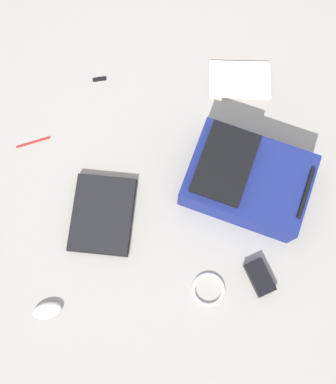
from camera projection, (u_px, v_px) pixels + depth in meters
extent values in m
plane|color=gray|center=(164.00, 184.00, 1.82)|extent=(3.96, 3.96, 0.00)
cube|color=navy|center=(247.00, 180.00, 1.74)|extent=(0.46, 0.54, 0.16)
cube|color=black|center=(225.00, 164.00, 1.65)|extent=(0.33, 0.27, 0.05)
cylinder|color=black|center=(306.00, 193.00, 1.64)|extent=(0.19, 0.08, 0.02)
cube|color=black|center=(103.00, 215.00, 1.78)|extent=(0.33, 0.26, 0.02)
cube|color=black|center=(102.00, 214.00, 1.76)|extent=(0.32, 0.26, 0.01)
cube|color=silver|center=(240.00, 80.00, 1.93)|extent=(0.17, 0.25, 0.01)
cube|color=silver|center=(240.00, 79.00, 1.92)|extent=(0.17, 0.26, 0.00)
ellipsoid|color=silver|center=(47.00, 311.00, 1.68)|extent=(0.09, 0.12, 0.03)
torus|color=silver|center=(208.00, 289.00, 1.71)|extent=(0.13, 0.13, 0.01)
cube|color=black|center=(260.00, 277.00, 1.71)|extent=(0.15, 0.12, 0.03)
cylinder|color=red|center=(33.00, 142.00, 1.86)|extent=(0.06, 0.14, 0.01)
cube|color=black|center=(99.00, 79.00, 1.93)|extent=(0.03, 0.06, 0.01)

